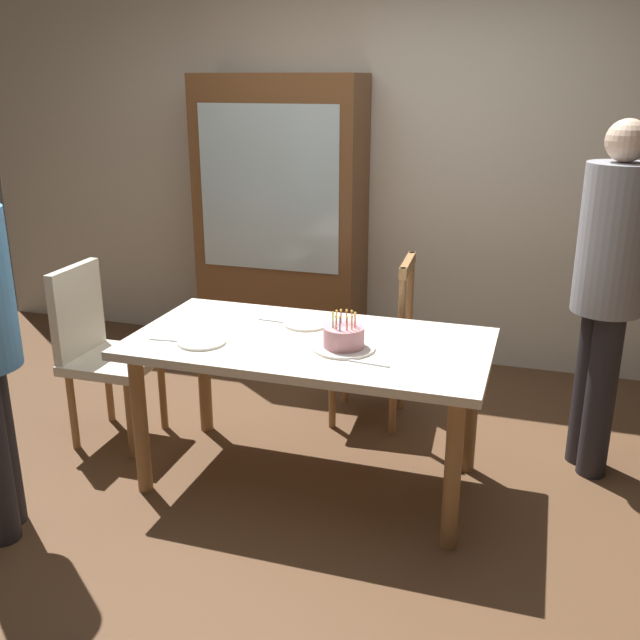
# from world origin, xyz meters

# --- Properties ---
(ground) EXTENTS (6.40, 6.40, 0.00)m
(ground) POSITION_xyz_m (0.00, 0.00, 0.00)
(ground) COLOR brown
(back_wall) EXTENTS (6.40, 0.10, 2.60)m
(back_wall) POSITION_xyz_m (0.00, 1.85, 1.30)
(back_wall) COLOR silver
(back_wall) RESTS_ON ground
(dining_table) EXTENTS (1.64, 0.86, 0.73)m
(dining_table) POSITION_xyz_m (0.00, 0.00, 0.64)
(dining_table) COLOR silver
(dining_table) RESTS_ON ground
(birthday_cake) EXTENTS (0.28, 0.28, 0.17)m
(birthday_cake) POSITION_xyz_m (0.18, -0.07, 0.78)
(birthday_cake) COLOR silver
(birthday_cake) RESTS_ON dining_table
(plate_near_celebrant) EXTENTS (0.22, 0.22, 0.01)m
(plate_near_celebrant) POSITION_xyz_m (-0.45, -0.19, 0.74)
(plate_near_celebrant) COLOR silver
(plate_near_celebrant) RESTS_ON dining_table
(plate_far_side) EXTENTS (0.22, 0.22, 0.01)m
(plate_far_side) POSITION_xyz_m (-0.08, 0.19, 0.74)
(plate_far_side) COLOR silver
(plate_far_side) RESTS_ON dining_table
(fork_near_celebrant) EXTENTS (0.18, 0.04, 0.01)m
(fork_near_celebrant) POSITION_xyz_m (-0.61, -0.21, 0.73)
(fork_near_celebrant) COLOR silver
(fork_near_celebrant) RESTS_ON dining_table
(fork_far_side) EXTENTS (0.18, 0.03, 0.01)m
(fork_far_side) POSITION_xyz_m (-0.24, 0.19, 0.73)
(fork_far_side) COLOR silver
(fork_far_side) RESTS_ON dining_table
(fork_near_guest) EXTENTS (0.18, 0.04, 0.01)m
(fork_near_guest) POSITION_xyz_m (0.33, -0.21, 0.73)
(fork_near_guest) COLOR silver
(fork_near_guest) RESTS_ON dining_table
(chair_spindle_back) EXTENTS (0.47, 0.47, 0.95)m
(chair_spindle_back) POSITION_xyz_m (0.13, 0.75, 0.46)
(chair_spindle_back) COLOR #9E7042
(chair_spindle_back) RESTS_ON ground
(chair_upholstered) EXTENTS (0.45, 0.45, 0.95)m
(chair_upholstered) POSITION_xyz_m (-1.21, 0.10, 0.53)
(chair_upholstered) COLOR beige
(chair_upholstered) RESTS_ON ground
(person_guest) EXTENTS (0.32, 0.32, 1.70)m
(person_guest) POSITION_xyz_m (1.29, 0.54, 0.97)
(person_guest) COLOR #262328
(person_guest) RESTS_ON ground
(china_cabinet) EXTENTS (1.10, 0.45, 1.90)m
(china_cabinet) POSITION_xyz_m (-0.72, 1.56, 0.95)
(china_cabinet) COLOR brown
(china_cabinet) RESTS_ON ground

